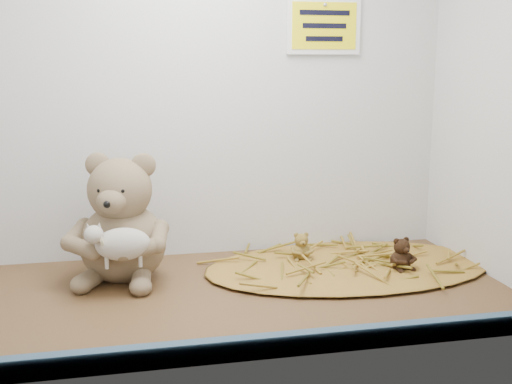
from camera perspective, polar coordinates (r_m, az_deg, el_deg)
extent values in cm
cube|color=#472C18|center=(132.33, -3.05, -9.12)|extent=(120.00, 60.00, 0.40)
cube|color=silver|center=(153.55, -5.02, 10.88)|extent=(120.00, 0.40, 90.00)
cube|color=silver|center=(145.63, 21.15, 10.13)|extent=(0.40, 60.00, 90.00)
cube|color=#365368|center=(105.49, -0.53, -13.63)|extent=(119.28, 2.20, 3.60)
ellipsoid|color=#87601C|center=(149.63, 8.30, -6.49)|extent=(67.26, 39.05, 1.30)
cube|color=yellow|center=(159.68, 6.04, 14.47)|extent=(16.00, 1.20, 11.00)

